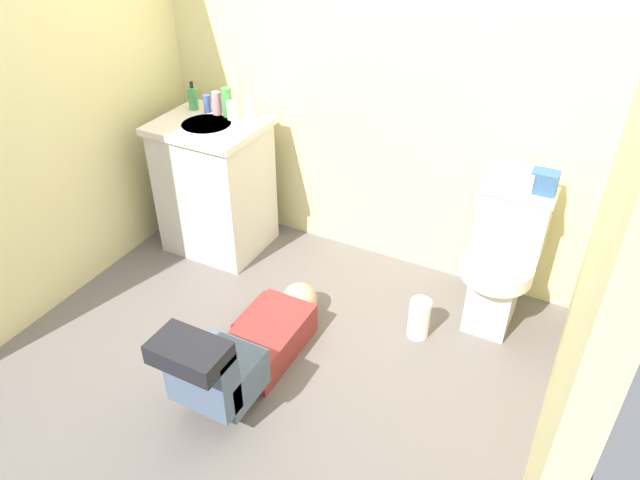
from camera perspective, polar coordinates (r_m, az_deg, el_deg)
The scene contains 17 objects.
ground_plane at distance 3.09m, azimuth -4.06°, elevation -10.61°, with size 3.02×3.03×0.04m, color #655E5B.
wall_back at distance 3.28m, azimuth 4.95°, elevation 17.11°, with size 2.68×0.08×2.40m, color beige.
wall_left at distance 3.25m, azimuth -25.72°, elevation 13.81°, with size 0.08×2.03×2.40m, color beige.
wall_right at distance 2.08m, azimuth 26.87°, elevation 2.82°, with size 0.08×2.03×2.40m, color beige.
toilet at distance 3.16m, azimuth 16.92°, elevation -1.93°, with size 0.36×0.46×0.75m.
vanity_cabinet at distance 3.65m, azimuth -9.95°, elevation 5.20°, with size 0.60×0.52×0.82m.
faucet at distance 3.56m, azimuth -9.32°, elevation 12.55°, with size 0.02×0.02×0.10m, color silver.
person_plumber at distance 2.84m, azimuth -7.19°, elevation -10.28°, with size 0.39×1.06×0.52m.
tissue_box at distance 3.03m, azimuth 17.83°, elevation 5.84°, with size 0.22×0.11×0.10m, color silver.
toiletry_bag at distance 3.01m, azimuth 20.61°, elevation 5.20°, with size 0.12×0.09×0.11m, color #33598C.
soap_dispenser at distance 3.65m, azimuth -12.03°, elevation 13.11°, with size 0.06×0.06×0.17m.
bottle_blue at distance 3.60m, azimuth -10.72°, elevation 12.67°, with size 0.04×0.04×0.10m, color #4464B9.
bottle_pink at distance 3.55m, azimuth -9.83°, elevation 12.75°, with size 0.05×0.05×0.13m, color pink.
bottle_green at distance 3.51m, azimuth -8.86°, elevation 12.87°, with size 0.06×0.06×0.17m, color #489B4A.
bottle_white at distance 3.47m, azimuth -8.41°, elevation 12.14°, with size 0.06×0.06×0.11m, color white.
bottle_clear at distance 3.46m, azimuth -6.77°, elevation 12.29°, with size 0.05×0.05×0.12m, color silver.
paper_towel_roll at distance 3.12m, azimuth 9.44°, elevation -7.38°, with size 0.11×0.11×0.22m, color white.
Camera 1 is at (1.20, -1.84, 2.16)m, focal length 33.52 mm.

